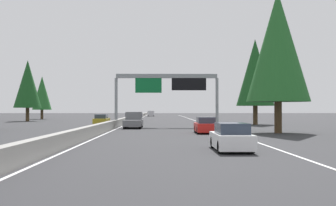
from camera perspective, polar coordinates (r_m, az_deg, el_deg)
The scene contains 14 objects.
ground_plane at distance 62.75m, azimuth -5.69°, elevation -2.84°, with size 320.00×320.00×0.00m, color #2D2D30.
median_barrier at distance 82.69m, azimuth -4.74°, elevation -2.04°, with size 180.00×0.56×0.90m, color gray.
shoulder_stripe_right at distance 72.80m, azimuth 4.06°, elevation -2.56°, with size 160.00×0.16×0.01m, color silver.
shoulder_stripe_median at distance 72.69m, azimuth -4.84°, elevation -2.56°, with size 160.00×0.16×0.01m, color silver.
sign_gantry_overhead at distance 50.41m, azimuth 0.01°, elevation 2.53°, with size 0.50×12.68×6.48m.
sedan_distant_a at distance 22.16m, azimuth 8.72°, elevation -4.75°, with size 4.40×1.80×1.47m.
sedan_mid_center at distance 37.89m, azimuth 5.19°, elevation -3.12°, with size 4.40×1.80×1.47m.
pickup_near_right at distance 48.14m, azimuth -4.76°, elevation -2.36°, with size 5.60×2.00×1.86m.
minivan_far_left at distance 126.05m, azimuth -2.36°, elevation -1.40°, with size 5.00×1.95×1.69m.
oncoming_near at distance 57.60m, azimuth -9.14°, elevation -2.33°, with size 4.40×1.80×1.47m.
conifer_right_near at distance 39.41m, azimuth 14.91°, elevation 7.57°, with size 5.75×5.75×13.06m.
conifer_right_mid at distance 59.76m, azimuth 11.93°, elevation 4.13°, with size 5.32×5.32×12.09m.
conifer_left_mid at distance 78.58m, azimuth -18.79°, elevation 2.50°, with size 4.86×4.86×11.04m.
conifer_left_far at distance 93.16m, azimuth -16.98°, elevation 1.32°, with size 4.09×4.09×9.29m.
Camera 1 is at (-2.49, -5.23, 2.20)m, focal length 44.20 mm.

